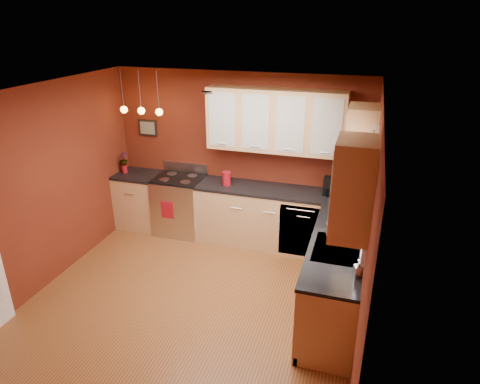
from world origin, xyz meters
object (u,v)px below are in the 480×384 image
(sink, at_px, (337,250))
(coffee_maker, at_px, (330,187))
(gas_range, at_px, (180,205))
(red_canister, at_px, (227,178))
(soap_pump, at_px, (358,269))

(sink, relative_size, coffee_maker, 2.61)
(sink, bearing_deg, gas_range, 150.22)
(red_canister, bearing_deg, coffee_maker, 2.43)
(sink, height_order, soap_pump, sink)
(red_canister, height_order, soap_pump, red_canister)
(red_canister, relative_size, soap_pump, 1.13)
(gas_range, xyz_separation_m, red_canister, (0.83, -0.04, 0.57))
(red_canister, bearing_deg, sink, -39.10)
(gas_range, height_order, soap_pump, soap_pump)
(sink, bearing_deg, soap_pump, -63.70)
(gas_range, distance_m, soap_pump, 3.54)
(red_canister, distance_m, soap_pump, 2.83)
(sink, xyz_separation_m, red_canister, (-1.80, 1.46, 0.13))
(soap_pump, bearing_deg, gas_range, 145.10)
(gas_range, distance_m, coffee_maker, 2.44)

